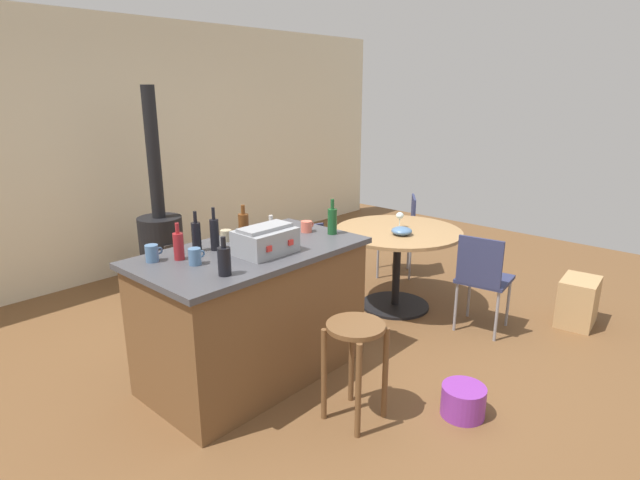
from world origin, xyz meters
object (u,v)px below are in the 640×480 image
folding_chair_left (401,229)px  toolbox (265,240)px  kitchen_island (253,313)px  bottle_1 (224,260)px  bottle_0 (214,234)px  cup_3 (195,256)px  bottle_2 (332,221)px  dining_table (397,248)px  wood_stove (161,239)px  bottle_5 (244,225)px  wooden_stool (355,348)px  cup_1 (152,253)px  cup_0 (307,226)px  folding_chair_near (312,269)px  cup_4 (247,236)px  cup_2 (226,235)px  cardboard_box (578,302)px  wine_glass (400,216)px  folding_chair_far (482,276)px  bottle_4 (271,232)px  plastic_bucket (463,401)px  bottle_6 (179,246)px  serving_bowl (402,231)px  bottle_3 (196,236)px

folding_chair_left → toolbox: 2.54m
kitchen_island → bottle_1: bearing=-147.4°
kitchen_island → bottle_0: bottle_0 is taller
cup_3 → bottle_2: bearing=-8.6°
dining_table → wood_stove: wood_stove is taller
bottle_1 → bottle_5: 0.80m
wooden_stool → bottle_1: (-0.49, 0.58, 0.55)m
dining_table → cup_1: cup_1 is taller
bottle_5 → cup_0: bearing=-30.6°
folding_chair_near → cup_4: size_ratio=7.59×
cup_3 → kitchen_island: bearing=-1.5°
cup_2 → cardboard_box: cup_2 is taller
folding_chair_left → cardboard_box: size_ratio=2.10×
kitchen_island → cup_3: 0.68m
wooden_stool → bottle_0: 1.19m
wine_glass → dining_table: bearing=-152.7°
wooden_stool → folding_chair_far: size_ratio=0.75×
bottle_4 → cup_0: bearing=-0.6°
wooden_stool → cardboard_box: wooden_stool is taller
plastic_bucket → cup_2: bearing=108.2°
folding_chair_near → folding_chair_far: bearing=-52.8°
bottle_2 → folding_chair_far: bearing=-34.8°
bottle_0 → wine_glass: bottle_0 is taller
bottle_6 → cup_1: bearing=146.2°
folding_chair_near → serving_bowl: (0.69, -0.42, 0.27)m
bottle_0 → cup_2: bearing=32.5°
bottle_0 → bottle_4: 0.41m
bottle_3 → cup_1: (-0.31, 0.03, -0.05)m
cup_2 → cardboard_box: size_ratio=0.28×
dining_table → folding_chair_near: 0.87m
toolbox → bottle_1: (-0.44, -0.14, 0.00)m
wooden_stool → plastic_bucket: size_ratio=2.32×
cup_3 → bottle_3: bearing=53.0°
kitchen_island → cardboard_box: bearing=-30.9°
folding_chair_far → cardboard_box: 0.95m
toolbox → wine_glass: toolbox is taller
folding_chair_near → bottle_2: 0.69m
bottle_3 → serving_bowl: bearing=-13.1°
kitchen_island → serving_bowl: (1.55, -0.19, 0.31)m
toolbox → cup_4: (0.07, 0.28, -0.04)m
wooden_stool → toolbox: bearing=94.3°
bottle_0 → bottle_1: (-0.26, -0.44, -0.02)m
folding_chair_left → cup_0: size_ratio=7.26×
dining_table → bottle_1: size_ratio=4.95×
folding_chair_far → cup_1: bearing=153.4°
cup_0 → bottle_6: bearing=171.9°
cup_0 → cup_1: 1.17m
kitchen_island → cup_2: bearing=87.5°
bottle_3 → bottle_6: (-0.18, -0.06, -0.01)m
kitchen_island → plastic_bucket: 1.50m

